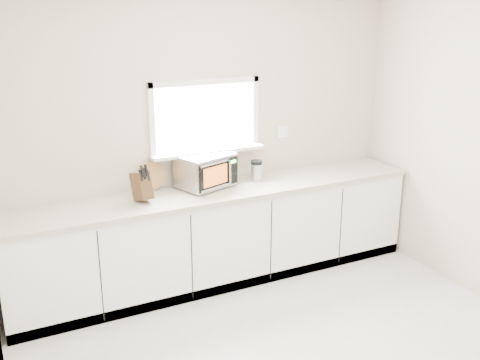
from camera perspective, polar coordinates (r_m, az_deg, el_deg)
back_wall at (r=5.34m, az=-3.58°, el=4.50°), size 4.00×0.17×2.70m
cabinets at (r=5.37m, az=-2.15°, el=-5.78°), size 3.92×0.60×0.88m
countertop at (r=5.20m, az=-2.16°, el=-1.16°), size 3.92×0.64×0.04m
microwave at (r=5.22m, az=-3.54°, el=1.03°), size 0.58×0.52×0.32m
knife_block at (r=4.91m, az=-9.96°, el=-0.54°), size 0.16×0.25×0.34m
cutting_board at (r=5.18m, az=-9.08°, el=0.37°), size 0.27×0.07×0.27m
coffee_grinder at (r=5.44m, az=1.67°, el=1.00°), size 0.13×0.13×0.20m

